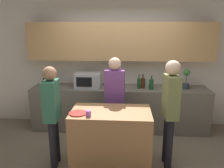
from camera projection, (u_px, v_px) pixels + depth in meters
name	position (u px, v px, depth m)	size (l,w,h in m)	color
ground_plane	(116.00, 167.00, 3.37)	(14.00, 14.00, 0.00)	#7F705B
back_wall	(120.00, 55.00, 4.59)	(6.40, 0.40, 2.70)	silver
back_counter	(119.00, 108.00, 4.60)	(3.60, 0.62, 0.90)	#6B665B
kitchen_island	(111.00, 138.00, 3.35)	(1.19, 0.67, 0.90)	#996B42
microwave	(88.00, 80.00, 4.49)	(0.52, 0.39, 0.30)	#B7BABC
toaster	(51.00, 82.00, 4.56)	(0.26, 0.16, 0.18)	black
potted_plant	(186.00, 79.00, 4.35)	(0.14, 0.14, 0.40)	#333D4C
bottle_0	(139.00, 83.00, 4.38)	(0.06, 0.06, 0.28)	#194723
bottle_1	(143.00, 83.00, 4.42)	(0.09, 0.09, 0.28)	#472814
bottle_2	(147.00, 83.00, 4.46)	(0.06, 0.06, 0.23)	silver
bottle_3	(151.00, 84.00, 4.33)	(0.08, 0.08, 0.28)	#194723
plate_on_island	(78.00, 113.00, 3.13)	(0.26, 0.26, 0.01)	red
cup_0	(88.00, 113.00, 3.04)	(0.07, 0.07, 0.08)	#B96EDF
person_left	(115.00, 95.00, 3.79)	(0.35, 0.21, 1.61)	black
person_center	(170.00, 105.00, 3.21)	(0.22, 0.35, 1.65)	black
person_right	(52.00, 109.00, 3.24)	(0.21, 0.35, 1.56)	black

